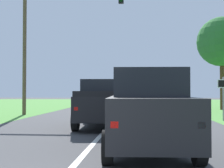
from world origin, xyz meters
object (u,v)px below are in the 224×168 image
(red_suv_near, at_px, (147,109))
(pickup_truck_lead, at_px, (104,103))
(oak_tree_right, at_px, (222,42))
(keep_moving_sign, at_px, (223,93))
(traffic_light, at_px, (50,27))

(red_suv_near, height_order, pickup_truck_lead, red_suv_near)
(pickup_truck_lead, bearing_deg, oak_tree_right, 57.32)
(pickup_truck_lead, relative_size, keep_moving_sign, 2.27)
(pickup_truck_lead, bearing_deg, keep_moving_sign, 29.23)
(red_suv_near, height_order, keep_moving_sign, keep_moving_sign)
(keep_moving_sign, bearing_deg, traffic_light, 163.27)
(pickup_truck_lead, distance_m, traffic_light, 8.94)
(red_suv_near, bearing_deg, traffic_light, 117.76)
(red_suv_near, distance_m, pickup_truck_lead, 5.35)
(red_suv_near, height_order, traffic_light, traffic_light)
(traffic_light, relative_size, oak_tree_right, 1.13)
(oak_tree_right, bearing_deg, pickup_truck_lead, -122.68)
(red_suv_near, relative_size, oak_tree_right, 0.63)
(pickup_truck_lead, xyz_separation_m, traffic_light, (-4.29, 6.30, 4.66))
(keep_moving_sign, bearing_deg, red_suv_near, -116.36)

